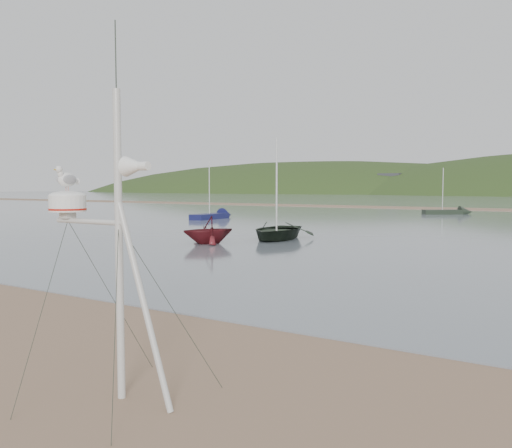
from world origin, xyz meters
The scene contains 6 objects.
ground centered at (0.00, 0.00, 0.00)m, with size 560.00×560.00×0.00m, color #7F6049.
mast_rig centered at (0.80, -0.48, 1.31)m, with size 2.41×2.58×5.45m.
boat_dark centered at (-9.08, 20.86, 2.51)m, with size 3.53×1.02×4.94m, color black.
boat_red centered at (-10.99, 16.94, 1.45)m, with size 2.43×1.48×2.81m, color #5C151A.
sailboat_dark_mid centered at (-7.10, 55.67, 0.30)m, with size 5.19×4.28×5.48m.
sailboat_blue_near centered at (-24.30, 35.64, 0.30)m, with size 1.57×5.87×5.84m.
Camera 1 is at (6.73, -5.89, 3.10)m, focal length 38.00 mm.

